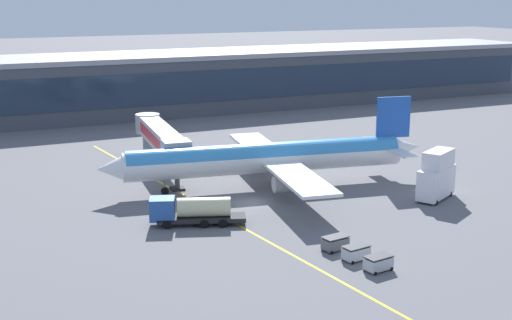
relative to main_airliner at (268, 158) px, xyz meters
The scene contains 10 objects.
ground_plane 8.71m from the main_airliner, 131.18° to the right, with size 700.00×700.00×0.00m, color slate.
apron_lead_in_line 12.37m from the main_airliner, 161.14° to the right, with size 0.30×80.00×0.01m, color yellow.
terminal_building 66.22m from the main_airliner, 78.67° to the left, with size 176.48×21.15×12.88m.
main_airliner is the anchor object (origin of this frame).
jet_bridge 18.35m from the main_airliner, 124.52° to the left, with size 6.06×24.63×6.83m.
fuel_tanker 18.20m from the main_airliner, 144.63° to the right, with size 10.99×6.10×3.25m.
catering_lift 22.12m from the main_airliner, 38.85° to the right, with size 7.17×5.44×6.30m.
baggage_cart_0 30.78m from the main_airliner, 95.73° to the right, with size 2.85×1.96×1.48m.
baggage_cart_1 27.71m from the main_airliner, 97.35° to the right, with size 2.85×1.96×1.48m.
baggage_cart_2 24.67m from the main_airliner, 99.37° to the right, with size 2.85×1.96×1.48m.
Camera 1 is at (-34.30, -75.37, 25.72)m, focal length 48.41 mm.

